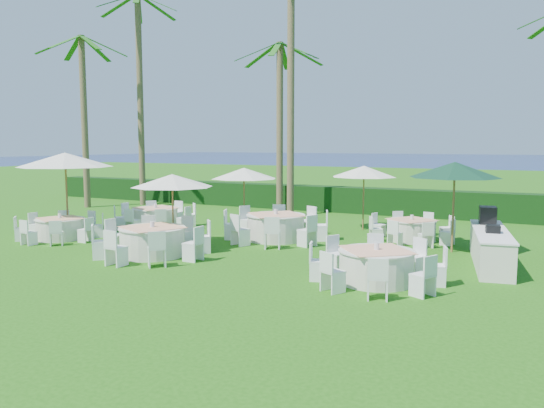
{
  "coord_description": "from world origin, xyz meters",
  "views": [
    {
      "loc": [
        9.16,
        -12.01,
        3.24
      ],
      "look_at": [
        1.49,
        3.23,
        1.3
      ],
      "focal_mm": 35.0,
      "sensor_mm": 36.0,
      "label": 1
    }
  ],
  "objects_px": {
    "banquet_table_c": "(376,265)",
    "banquet_table_d": "(156,217)",
    "banquet_table_b": "(153,241)",
    "banquet_table_e": "(276,226)",
    "banquet_table_f": "(412,230)",
    "umbrella_green": "(455,170)",
    "umbrella_a": "(65,160)",
    "buffet_table": "(490,246)",
    "banquet_table_a": "(60,228)",
    "umbrella_c": "(244,173)",
    "umbrella_b": "(172,181)",
    "umbrella_d": "(364,171)"
  },
  "relations": [
    {
      "from": "umbrella_d",
      "to": "umbrella_green",
      "type": "relative_size",
      "value": 0.9
    },
    {
      "from": "umbrella_c",
      "to": "umbrella_green",
      "type": "distance_m",
      "value": 7.63
    },
    {
      "from": "banquet_table_c",
      "to": "banquet_table_d",
      "type": "bearing_deg",
      "value": 156.92
    },
    {
      "from": "umbrella_a",
      "to": "umbrella_d",
      "type": "height_order",
      "value": "umbrella_a"
    },
    {
      "from": "umbrella_a",
      "to": "buffet_table",
      "type": "relative_size",
      "value": 0.79
    },
    {
      "from": "buffet_table",
      "to": "banquet_table_b",
      "type": "bearing_deg",
      "value": -160.24
    },
    {
      "from": "banquet_table_d",
      "to": "umbrella_c",
      "type": "relative_size",
      "value": 1.24
    },
    {
      "from": "banquet_table_d",
      "to": "banquet_table_f",
      "type": "bearing_deg",
      "value": 9.82
    },
    {
      "from": "umbrella_d",
      "to": "umbrella_green",
      "type": "bearing_deg",
      "value": -38.05
    },
    {
      "from": "buffet_table",
      "to": "umbrella_d",
      "type": "bearing_deg",
      "value": 139.42
    },
    {
      "from": "banquet_table_b",
      "to": "umbrella_c",
      "type": "bearing_deg",
      "value": 88.68
    },
    {
      "from": "banquet_table_b",
      "to": "buffet_table",
      "type": "relative_size",
      "value": 0.81
    },
    {
      "from": "banquet_table_e",
      "to": "umbrella_green",
      "type": "relative_size",
      "value": 1.25
    },
    {
      "from": "banquet_table_c",
      "to": "umbrella_c",
      "type": "distance_m",
      "value": 8.53
    },
    {
      "from": "banquet_table_f",
      "to": "umbrella_d",
      "type": "height_order",
      "value": "umbrella_d"
    },
    {
      "from": "banquet_table_d",
      "to": "umbrella_b",
      "type": "height_order",
      "value": "umbrella_b"
    },
    {
      "from": "banquet_table_f",
      "to": "umbrella_green",
      "type": "xyz_separation_m",
      "value": [
        1.5,
        -1.38,
        2.1
      ]
    },
    {
      "from": "banquet_table_d",
      "to": "umbrella_green",
      "type": "bearing_deg",
      "value": 1.36
    },
    {
      "from": "banquet_table_b",
      "to": "banquet_table_e",
      "type": "relative_size",
      "value": 0.99
    },
    {
      "from": "banquet_table_d",
      "to": "buffet_table",
      "type": "xyz_separation_m",
      "value": [
        12.15,
        -1.0,
        0.1
      ]
    },
    {
      "from": "umbrella_c",
      "to": "umbrella_green",
      "type": "height_order",
      "value": "umbrella_green"
    },
    {
      "from": "banquet_table_e",
      "to": "buffet_table",
      "type": "height_order",
      "value": "buffet_table"
    },
    {
      "from": "banquet_table_a",
      "to": "banquet_table_b",
      "type": "distance_m",
      "value": 4.66
    },
    {
      "from": "banquet_table_b",
      "to": "banquet_table_f",
      "type": "height_order",
      "value": "banquet_table_b"
    },
    {
      "from": "umbrella_b",
      "to": "buffet_table",
      "type": "bearing_deg",
      "value": 11.75
    },
    {
      "from": "banquet_table_d",
      "to": "umbrella_a",
      "type": "height_order",
      "value": "umbrella_a"
    },
    {
      "from": "banquet_table_b",
      "to": "banquet_table_e",
      "type": "xyz_separation_m",
      "value": [
        2.07,
        3.91,
        0.02
      ]
    },
    {
      "from": "buffet_table",
      "to": "banquet_table_a",
      "type": "bearing_deg",
      "value": -169.73
    },
    {
      "from": "buffet_table",
      "to": "banquet_table_c",
      "type": "bearing_deg",
      "value": -124.52
    },
    {
      "from": "umbrella_a",
      "to": "umbrella_d",
      "type": "relative_size",
      "value": 1.34
    },
    {
      "from": "banquet_table_a",
      "to": "banquet_table_b",
      "type": "height_order",
      "value": "banquet_table_b"
    },
    {
      "from": "umbrella_d",
      "to": "banquet_table_c",
      "type": "bearing_deg",
      "value": -70.74
    },
    {
      "from": "banquet_table_f",
      "to": "banquet_table_d",
      "type": "bearing_deg",
      "value": -170.18
    },
    {
      "from": "banquet_table_b",
      "to": "umbrella_c",
      "type": "distance_m",
      "value": 5.44
    },
    {
      "from": "banquet_table_f",
      "to": "umbrella_b",
      "type": "bearing_deg",
      "value": -144.89
    },
    {
      "from": "umbrella_a",
      "to": "banquet_table_c",
      "type": "bearing_deg",
      "value": -7.7
    },
    {
      "from": "banquet_table_c",
      "to": "umbrella_a",
      "type": "relative_size",
      "value": 0.95
    },
    {
      "from": "umbrella_d",
      "to": "banquet_table_e",
      "type": "bearing_deg",
      "value": -120.86
    },
    {
      "from": "umbrella_green",
      "to": "banquet_table_f",
      "type": "bearing_deg",
      "value": 137.29
    },
    {
      "from": "banquet_table_e",
      "to": "banquet_table_f",
      "type": "bearing_deg",
      "value": 24.84
    },
    {
      "from": "umbrella_a",
      "to": "umbrella_d",
      "type": "bearing_deg",
      "value": 31.98
    },
    {
      "from": "banquet_table_f",
      "to": "banquet_table_e",
      "type": "bearing_deg",
      "value": -155.16
    },
    {
      "from": "banquet_table_a",
      "to": "banquet_table_f",
      "type": "relative_size",
      "value": 1.0
    },
    {
      "from": "banquet_table_b",
      "to": "umbrella_a",
      "type": "xyz_separation_m",
      "value": [
        -5.11,
        1.54,
        2.23
      ]
    },
    {
      "from": "banquet_table_c",
      "to": "umbrella_b",
      "type": "bearing_deg",
      "value": 168.99
    },
    {
      "from": "banquet_table_b",
      "to": "umbrella_b",
      "type": "relative_size",
      "value": 1.32
    },
    {
      "from": "umbrella_c",
      "to": "buffet_table",
      "type": "relative_size",
      "value": 0.6
    },
    {
      "from": "banquet_table_f",
      "to": "buffet_table",
      "type": "height_order",
      "value": "buffet_table"
    },
    {
      "from": "banquet_table_e",
      "to": "umbrella_b",
      "type": "xyz_separation_m",
      "value": [
        -2.3,
        -2.61,
        1.64
      ]
    },
    {
      "from": "banquet_table_a",
      "to": "banquet_table_e",
      "type": "bearing_deg",
      "value": 25.37
    }
  ]
}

